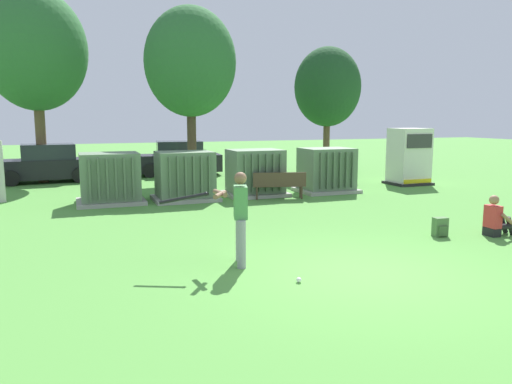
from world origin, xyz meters
name	(u,v)px	position (x,y,z in m)	size (l,w,h in m)	color
ground_plane	(365,274)	(0.00, 0.00, 0.00)	(96.00, 96.00, 0.00)	#51933D
transformer_west	(110,179)	(-3.65, 9.05, 0.79)	(2.10, 1.70, 1.62)	#9E9B93
transformer_mid_west	(185,177)	(-1.27, 8.85, 0.79)	(2.10, 1.70, 1.62)	#9E9B93
transformer_mid_east	(255,173)	(1.27, 8.96, 0.79)	(2.10, 1.70, 1.62)	#9E9B93
transformer_east	(327,171)	(4.03, 8.82, 0.79)	(2.10, 1.70, 1.62)	#9E9B93
generator_enclosure	(409,157)	(8.21, 9.49, 1.14)	(1.60, 1.40, 2.30)	#262626
park_bench	(279,183)	(1.75, 7.93, 0.54)	(1.84, 0.83, 0.92)	#4C3828
batter	(237,213)	(-1.93, 1.33, 0.98)	(1.60, 0.77, 1.74)	gray
sports_ball	(299,280)	(-1.31, -0.02, 0.04)	(0.09, 0.09, 0.09)	white
seated_spectator	(496,220)	(4.41, 1.37, 0.38)	(0.72, 0.54, 0.96)	black
backpack	(440,227)	(3.15, 1.76, 0.21)	(0.34, 0.28, 0.44)	#4C723F
tree_left	(35,51)	(-5.94, 15.48, 5.44)	(4.15, 4.15, 7.94)	brown
tree_center_left	(190,62)	(0.06, 13.46, 5.00)	(3.81, 3.81, 7.29)	#4C3828
tree_center_right	(327,87)	(6.91, 14.15, 4.17)	(3.18, 3.18, 6.08)	brown
parked_car_leftmost	(46,164)	(-5.80, 15.52, 0.75)	(4.30, 2.12, 1.62)	black
parked_car_left_of_center	(177,159)	(-0.03, 16.22, 0.75)	(4.36, 2.27, 1.62)	black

